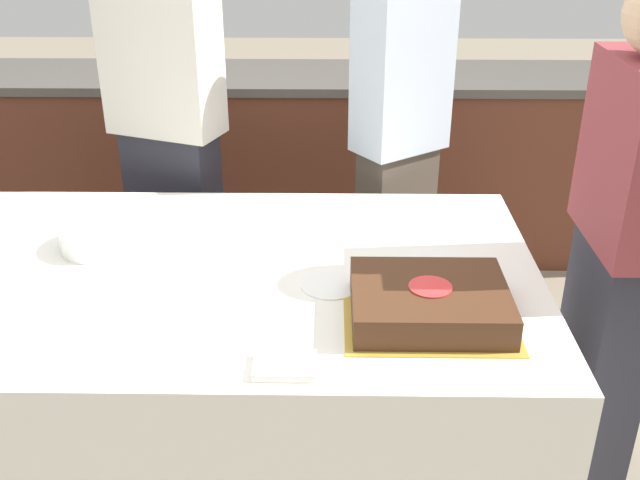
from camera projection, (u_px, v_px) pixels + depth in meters
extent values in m
plane|color=gray|center=(235.00, 465.00, 2.52)|extent=(14.00, 14.00, 0.00)
cube|color=#5B2D1E|center=(268.00, 167.00, 3.80)|extent=(4.40, 0.55, 0.88)
cube|color=#4C4742|center=(265.00, 77.00, 3.59)|extent=(4.40, 0.58, 0.04)
cube|color=white|center=(229.00, 374.00, 2.35)|extent=(1.86, 1.15, 0.75)
cube|color=gold|center=(428.00, 316.00, 1.96)|extent=(0.44, 0.37, 0.00)
cube|color=#472816|center=(429.00, 301.00, 1.94)|extent=(0.40, 0.33, 0.08)
cylinder|color=red|center=(430.00, 287.00, 1.92)|extent=(0.11, 0.11, 0.00)
cylinder|color=white|center=(99.00, 237.00, 2.30)|extent=(0.23, 0.23, 0.07)
cylinder|color=white|center=(441.00, 262.00, 2.22)|extent=(0.17, 0.17, 0.00)
cylinder|color=white|center=(331.00, 284.00, 2.11)|extent=(0.17, 0.17, 0.00)
cube|color=white|center=(285.00, 366.00, 1.75)|extent=(0.15, 0.11, 0.02)
cube|color=#4C4238|center=(394.00, 247.00, 3.03)|extent=(0.32, 0.30, 0.85)
cube|color=silver|center=(403.00, 67.00, 2.71)|extent=(0.39, 0.36, 0.62)
cube|color=#282833|center=(598.00, 365.00, 2.31)|extent=(0.16, 0.35, 0.85)
cube|color=brown|center=(640.00, 156.00, 2.01)|extent=(0.20, 0.42, 0.52)
cube|color=#282833|center=(178.00, 239.00, 3.03)|extent=(0.39, 0.27, 0.91)
cube|color=silver|center=(161.00, 60.00, 2.71)|extent=(0.46, 0.33, 0.54)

